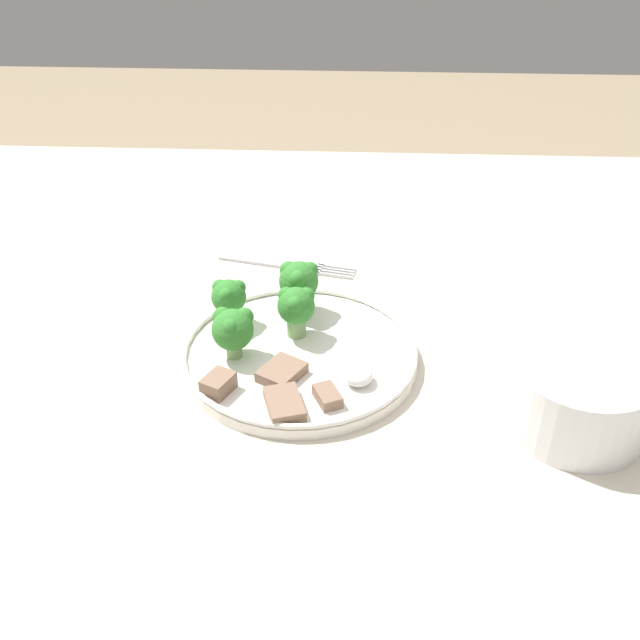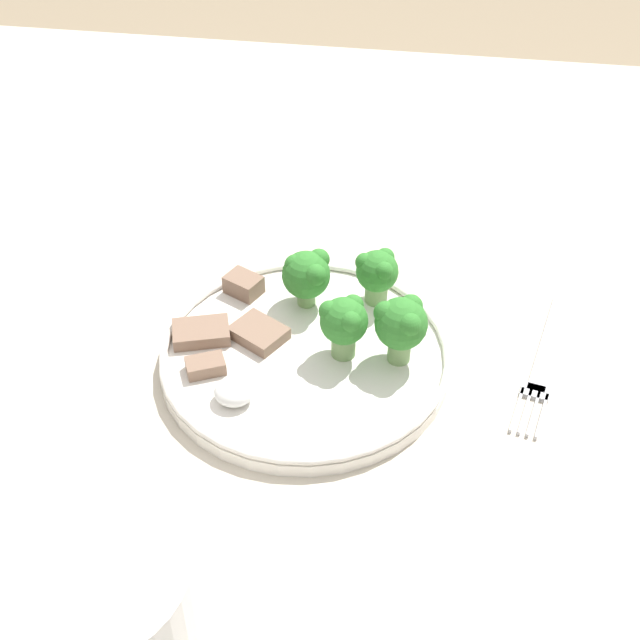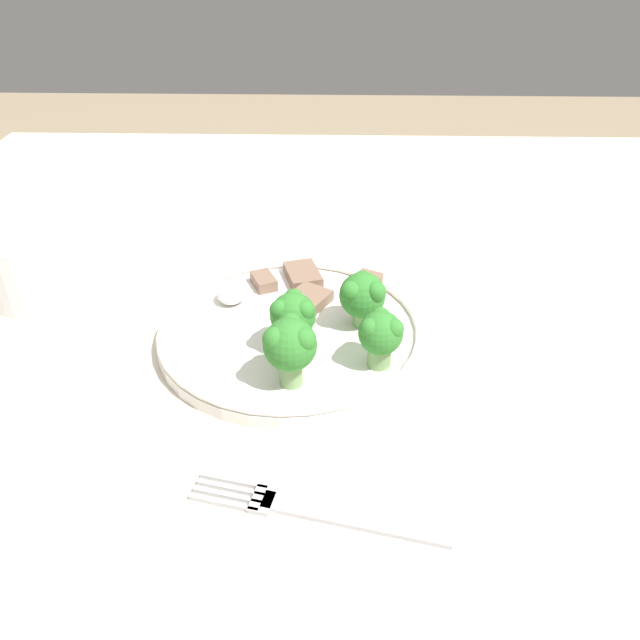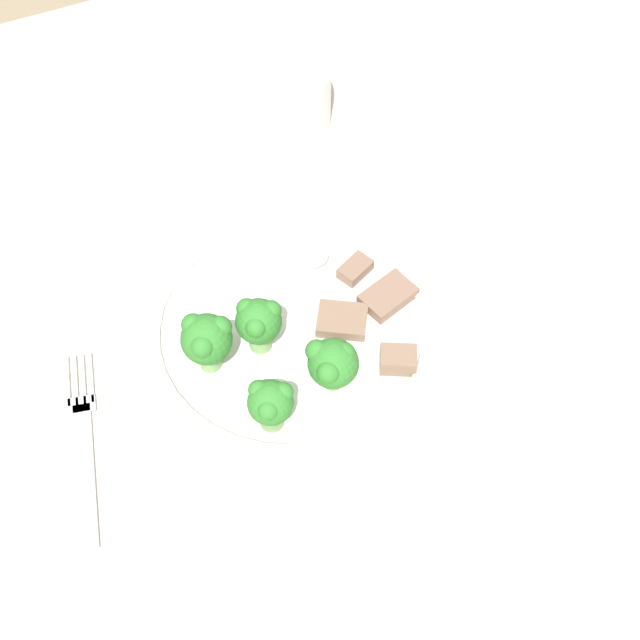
% 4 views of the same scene
% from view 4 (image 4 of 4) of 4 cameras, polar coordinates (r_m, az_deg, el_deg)
% --- Properties ---
extents(ground_plane, '(8.00, 8.00, 0.00)m').
position_cam_4_polar(ground_plane, '(1.50, 0.09, -18.54)').
color(ground_plane, '#9E896B').
extents(table, '(1.24, 1.19, 0.77)m').
position_cam_4_polar(table, '(0.87, 0.15, -6.34)').
color(table, beige).
rests_on(table, ground_plane).
extents(dinner_plate, '(0.25, 0.25, 0.02)m').
position_cam_4_polar(dinner_plate, '(0.80, -1.83, -0.61)').
color(dinner_plate, white).
rests_on(dinner_plate, table).
extents(fork, '(0.06, 0.18, 0.00)m').
position_cam_4_polar(fork, '(0.78, -14.87, -7.89)').
color(fork, silver).
rests_on(fork, table).
extents(cream_bowl, '(0.13, 0.13, 0.07)m').
position_cam_4_polar(cream_bowl, '(0.97, -3.18, 14.05)').
color(cream_bowl, white).
rests_on(cream_bowl, table).
extents(broccoli_floret_near_rim_left, '(0.04, 0.04, 0.06)m').
position_cam_4_polar(broccoli_floret_near_rim_left, '(0.76, -3.96, -0.13)').
color(broccoli_floret_near_rim_left, '#7FA866').
rests_on(broccoli_floret_near_rim_left, dinner_plate).
extents(broccoli_floret_center_left, '(0.05, 0.04, 0.06)m').
position_cam_4_polar(broccoli_floret_center_left, '(0.75, -7.28, -1.23)').
color(broccoli_floret_center_left, '#7FA866').
rests_on(broccoli_floret_center_left, dinner_plate).
extents(broccoli_floret_back_left, '(0.04, 0.04, 0.05)m').
position_cam_4_polar(broccoli_floret_back_left, '(0.74, 0.61, -2.85)').
color(broccoli_floret_back_left, '#7FA866').
rests_on(broccoli_floret_back_left, dinner_plate).
extents(broccoli_floret_front_left, '(0.04, 0.04, 0.05)m').
position_cam_4_polar(broccoli_floret_front_left, '(0.72, -3.20, -5.33)').
color(broccoli_floret_front_left, '#7FA866').
rests_on(broccoli_floret_front_left, dinner_plate).
extents(meat_slice_front_slice, '(0.06, 0.05, 0.01)m').
position_cam_4_polar(meat_slice_front_slice, '(0.80, 1.42, -0.02)').
color(meat_slice_front_slice, '#846651').
rests_on(meat_slice_front_slice, dinner_plate).
extents(meat_slice_middle_slice, '(0.04, 0.04, 0.02)m').
position_cam_4_polar(meat_slice_middle_slice, '(0.77, 5.03, -2.55)').
color(meat_slice_middle_slice, '#846651').
rests_on(meat_slice_middle_slice, dinner_plate).
extents(meat_slice_rear_slice, '(0.04, 0.03, 0.01)m').
position_cam_4_polar(meat_slice_rear_slice, '(0.83, 2.27, 3.27)').
color(meat_slice_rear_slice, '#846651').
rests_on(meat_slice_rear_slice, dinner_plate).
extents(meat_slice_edge_slice, '(0.06, 0.05, 0.01)m').
position_cam_4_polar(meat_slice_edge_slice, '(0.81, 4.37, 1.54)').
color(meat_slice_edge_slice, '#846651').
rests_on(meat_slice_edge_slice, dinner_plate).
extents(sauce_dollop, '(0.03, 0.03, 0.02)m').
position_cam_4_polar(sauce_dollop, '(0.84, -0.50, 4.17)').
color(sauce_dollop, white).
rests_on(sauce_dollop, dinner_plate).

